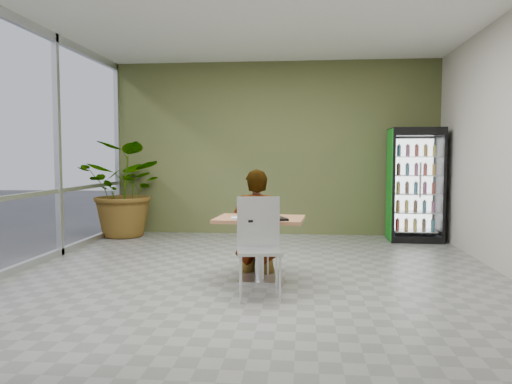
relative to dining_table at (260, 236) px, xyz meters
The scene contains 13 objects.
ground 0.55m from the dining_table, 114.77° to the left, with size 7.00×7.00×0.00m, color gray.
room_envelope 1.07m from the dining_table, 114.77° to the left, with size 6.00×7.00×3.20m, color beige, non-canonical shape.
storefront_frame 3.24m from the dining_table, behind, with size 0.10×7.00×3.20m, color silver, non-canonical shape.
dining_table is the anchor object (origin of this frame).
chair_far 0.46m from the dining_table, 102.07° to the left, with size 0.45×0.46×0.92m.
chair_near 0.53m from the dining_table, 85.88° to the right, with size 0.51×0.52×1.02m.
seated_woman 0.51m from the dining_table, 99.76° to the left, with size 0.59×0.38×1.59m, color black.
pizza_plate 0.26m from the dining_table, 136.17° to the left, with size 0.30×0.23×0.03m.
soda_cup 0.34m from the dining_table, ahead, with size 0.10×0.10×0.17m.
napkin_stack 0.36m from the dining_table, 140.55° to the right, with size 0.17×0.17×0.02m, color silver.
cafeteria_tray 0.33m from the dining_table, 72.47° to the right, with size 0.45×0.33×0.03m, color black.
beverage_fridge 3.96m from the dining_table, 52.32° to the left, with size 0.90×0.70×1.94m.
potted_plant 4.09m from the dining_table, 131.10° to the left, with size 1.54×1.33×1.71m, color #2F6629.
Camera 1 is at (0.56, -5.78, 1.44)m, focal length 35.00 mm.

